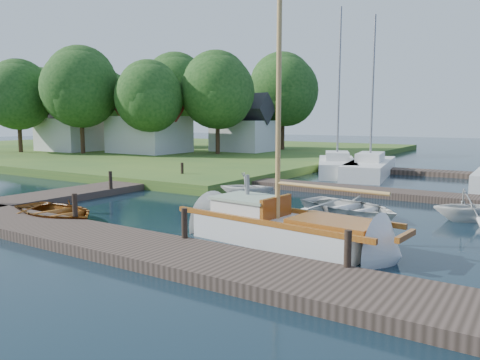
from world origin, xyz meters
The scene contains 28 objects.
ground centered at (0.00, 0.00, 0.00)m, with size 160.00×160.00×0.00m, color black.
near_dock centered at (0.00, -6.00, 0.15)m, with size 18.00×2.20×0.30m, color #322820.
left_dock centered at (-8.00, 2.00, 0.15)m, with size 2.20×18.00×0.30m, color #322820.
far_dock centered at (2.00, 6.50, 0.15)m, with size 14.00×1.60×0.30m, color #322820.
shore centered at (-28.00, 22.00, 0.25)m, with size 50.00×40.00×0.50m, color #345922.
mooring_post_1 centered at (-3.00, -5.00, 0.70)m, with size 0.16×0.16×0.80m, color black.
mooring_post_2 centered at (1.50, -5.00, 0.70)m, with size 0.16×0.16×0.80m, color black.
mooring_post_3 centered at (6.00, -5.00, 0.70)m, with size 0.16×0.16×0.80m, color black.
mooring_post_4 centered at (-7.00, 0.00, 0.70)m, with size 0.16×0.16×0.80m, color black.
mooring_post_5 centered at (-7.00, 5.00, 0.70)m, with size 0.16×0.16×0.80m, color black.
sailboat centered at (3.58, -3.05, 0.34)m, with size 7.31×2.67×9.83m.
dinghy centered at (-4.44, -4.70, 0.40)m, with size 2.75×3.84×0.80m, color maroon.
tender_b centered at (-1.40, 2.69, 0.62)m, with size 2.02×2.34×1.23m, color silver.
tender_c centered at (3.69, 1.47, 0.41)m, with size 2.82×3.95×0.82m, color silver.
tender_d centered at (7.33, 2.89, 0.60)m, with size 1.97×2.29×1.21m, color silver.
marina_boat_0 centered at (-1.52, 13.53, 0.57)m, with size 4.85×7.51×10.18m.
marina_boat_1 centered at (0.50, 13.81, 0.56)m, with size 3.66×8.87×9.55m.
house_a centered at (-20.00, 16.00, 2.96)m, with size 6.30×5.00×6.29m.
house_b centered at (-28.00, 14.00, 2.77)m, with size 5.77×4.50×5.79m.
house_c centered at (-14.00, 22.00, 2.58)m, with size 5.25×4.00×5.28m.
tree_0 centered at (-30.00, 10.05, 5.53)m, with size 6.12×6.07×8.28m.
tree_1 centered at (-24.00, 12.05, 6.09)m, with size 6.70×6.70×9.20m.
tree_2 centered at (-18.00, 14.05, 5.25)m, with size 5.83×5.75×7.82m.
tree_3 centered at (-14.00, 18.05, 5.81)m, with size 6.41×6.38×8.74m.
tree_4 centered at (-22.00, 22.05, 6.37)m, with size 7.01×7.01×9.66m.
tree_5 centered at (-30.00, 20.05, 5.42)m, with size 6.00×5.94×8.10m.
tree_6 centered at (-36.00, 16.05, 5.64)m, with size 6.24×6.20×8.46m.
tree_7 centered at (-12.00, 26.05, 6.20)m, with size 6.83×6.83×9.38m.
Camera 1 is at (9.36, -14.36, 3.44)m, focal length 35.00 mm.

